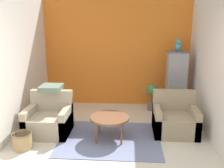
{
  "coord_description": "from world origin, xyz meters",
  "views": [
    {
      "loc": [
        0.34,
        -3.15,
        2.19
      ],
      "look_at": [
        0.0,
        1.64,
        0.96
      ],
      "focal_mm": 40.0,
      "sensor_mm": 36.0,
      "label": 1
    }
  ],
  "objects_px": {
    "wicker_basket": "(22,140)",
    "coffee_table": "(110,119)",
    "armchair_right": "(175,120)",
    "potted_plant": "(152,94)",
    "birdcage": "(176,83)",
    "armchair_left": "(49,120)",
    "parrot": "(178,46)"
  },
  "relations": [
    {
      "from": "armchair_left",
      "to": "armchair_right",
      "type": "xyz_separation_m",
      "value": [
        2.49,
        0.19,
        0.0
      ]
    },
    {
      "from": "parrot",
      "to": "armchair_left",
      "type": "bearing_deg",
      "value": -152.24
    },
    {
      "from": "coffee_table",
      "to": "armchair_left",
      "type": "height_order",
      "value": "armchair_left"
    },
    {
      "from": "wicker_basket",
      "to": "armchair_right",
      "type": "bearing_deg",
      "value": 16.84
    },
    {
      "from": "armchair_left",
      "to": "birdcage",
      "type": "height_order",
      "value": "birdcage"
    },
    {
      "from": "coffee_table",
      "to": "birdcage",
      "type": "xyz_separation_m",
      "value": [
        1.47,
        1.58,
        0.31
      ]
    },
    {
      "from": "armchair_right",
      "to": "birdcage",
      "type": "bearing_deg",
      "value": 80.66
    },
    {
      "from": "armchair_right",
      "to": "parrot",
      "type": "relative_size",
      "value": 2.88
    },
    {
      "from": "armchair_right",
      "to": "potted_plant",
      "type": "height_order",
      "value": "armchair_right"
    },
    {
      "from": "coffee_table",
      "to": "birdcage",
      "type": "relative_size",
      "value": 0.49
    },
    {
      "from": "armchair_left",
      "to": "coffee_table",
      "type": "bearing_deg",
      "value": -7.88
    },
    {
      "from": "birdcage",
      "to": "armchair_left",
      "type": "bearing_deg",
      "value": -152.28
    },
    {
      "from": "potted_plant",
      "to": "coffee_table",
      "type": "bearing_deg",
      "value": -118.95
    },
    {
      "from": "armchair_left",
      "to": "wicker_basket",
      "type": "height_order",
      "value": "armchair_left"
    },
    {
      "from": "armchair_right",
      "to": "parrot",
      "type": "bearing_deg",
      "value": 80.68
    },
    {
      "from": "coffee_table",
      "to": "potted_plant",
      "type": "bearing_deg",
      "value": 61.05
    },
    {
      "from": "armchair_left",
      "to": "birdcage",
      "type": "bearing_deg",
      "value": 27.72
    },
    {
      "from": "coffee_table",
      "to": "birdcage",
      "type": "height_order",
      "value": "birdcage"
    },
    {
      "from": "wicker_basket",
      "to": "coffee_table",
      "type": "bearing_deg",
      "value": 17.67
    },
    {
      "from": "coffee_table",
      "to": "parrot",
      "type": "height_order",
      "value": "parrot"
    },
    {
      "from": "wicker_basket",
      "to": "parrot",
      "type": "bearing_deg",
      "value": 34.83
    },
    {
      "from": "coffee_table",
      "to": "potted_plant",
      "type": "distance_m",
      "value": 1.9
    },
    {
      "from": "coffee_table",
      "to": "wicker_basket",
      "type": "height_order",
      "value": "coffee_table"
    },
    {
      "from": "parrot",
      "to": "wicker_basket",
      "type": "xyz_separation_m",
      "value": [
        -2.97,
        -2.06,
        -1.47
      ]
    },
    {
      "from": "armchair_left",
      "to": "birdcage",
      "type": "xyz_separation_m",
      "value": [
        2.69,
        1.41,
        0.45
      ]
    },
    {
      "from": "parrot",
      "to": "potted_plant",
      "type": "distance_m",
      "value": 1.33
    },
    {
      "from": "armchair_right",
      "to": "parrot",
      "type": "distance_m",
      "value": 1.84
    },
    {
      "from": "armchair_right",
      "to": "wicker_basket",
      "type": "distance_m",
      "value": 2.89
    },
    {
      "from": "coffee_table",
      "to": "wicker_basket",
      "type": "xyz_separation_m",
      "value": [
        -1.5,
        -0.48,
        -0.25
      ]
    },
    {
      "from": "armchair_left",
      "to": "wicker_basket",
      "type": "bearing_deg",
      "value": -112.93
    },
    {
      "from": "coffee_table",
      "to": "armchair_left",
      "type": "distance_m",
      "value": 1.24
    },
    {
      "from": "armchair_left",
      "to": "armchair_right",
      "type": "distance_m",
      "value": 2.5
    }
  ]
}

